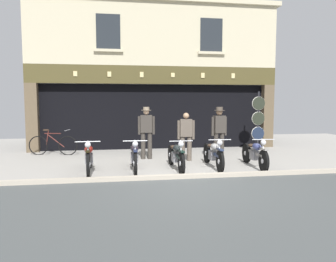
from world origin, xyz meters
The scene contains 14 objects.
ground centered at (0.00, -0.98, -0.04)m, with size 21.86×22.00×0.18m.
shop_facade centered at (0.00, 7.03, 1.65)m, with size 10.16×4.42×5.95m.
motorcycle_left centered at (-2.32, 1.10, 0.43)m, with size 0.62×2.03×0.93m.
motorcycle_center_left centered at (-1.11, 1.19, 0.43)m, with size 0.62×2.04×0.92m.
motorcycle_center centered at (0.05, 1.14, 0.41)m, with size 0.62×2.03×0.90m.
motorcycle_center_right centered at (1.17, 1.24, 0.41)m, with size 0.62×2.05×0.90m.
motorcycle_right centered at (2.38, 1.10, 0.41)m, with size 0.62×1.98×0.90m.
salesman_left centered at (-0.60, 3.00, 0.96)m, with size 0.56×0.33×1.73m.
shopkeeper_center centered at (0.62, 2.46, 0.85)m, with size 0.56×0.26×1.55m.
salesman_right centered at (1.81, 2.70, 0.97)m, with size 0.55×0.36×1.73m.
tyre_sign_pole centered at (3.76, 3.95, 1.25)m, with size 0.52×0.06×2.29m.
advert_board_near centered at (-1.25, 5.40, 1.80)m, with size 0.72×0.03×0.96m.
advert_board_far centered at (-2.46, 5.40, 1.71)m, with size 0.75×0.03×0.97m.
leaning_bicycle centered at (-3.85, 4.35, 0.37)m, with size 1.75×0.56×0.94m.
Camera 1 is at (-1.59, -7.71, 1.90)m, focal length 34.73 mm.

